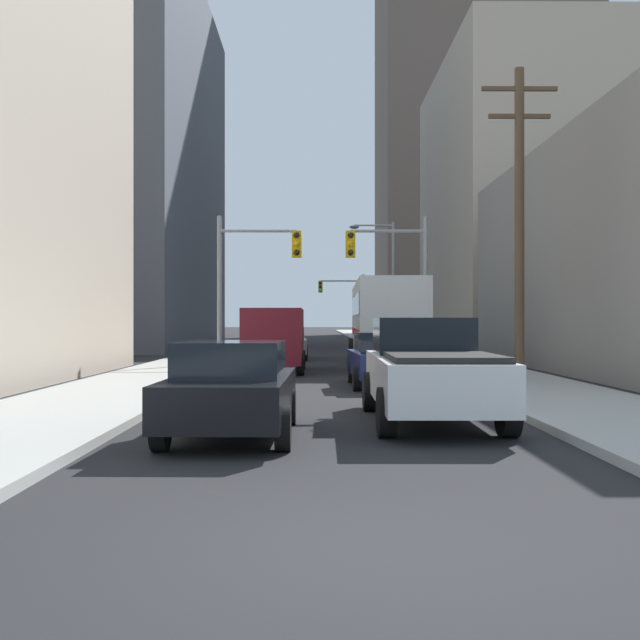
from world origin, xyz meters
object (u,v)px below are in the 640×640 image
cargo_van_maroon (275,336)px  sedan_grey (287,343)px  pickup_truck_white (429,371)px  sedan_navy (385,359)px  traffic_signal_near_left (255,266)px  traffic_signal_far_right (344,296)px  sedan_black (232,388)px  traffic_signal_near_right (391,266)px  city_bus (385,319)px

cargo_van_maroon → sedan_grey: cargo_van_maroon is taller
pickup_truck_white → sedan_navy: (-0.12, 7.16, -0.16)m
pickup_truck_white → cargo_van_maroon: (-3.52, 13.08, 0.35)m
sedan_grey → traffic_signal_near_left: bearing=-100.3°
traffic_signal_near_left → traffic_signal_far_right: same height
cargo_van_maroon → sedan_black: bearing=-89.6°
sedan_navy → traffic_signal_near_right: bearing=83.0°
city_bus → traffic_signal_far_right: 35.65m
pickup_truck_white → traffic_signal_near_left: 16.80m
sedan_grey → sedan_black: bearing=-90.0°
traffic_signal_near_left → cargo_van_maroon: bearing=-71.6°
city_bus → traffic_signal_near_right: 2.71m
sedan_black → traffic_signal_near_left: size_ratio=0.71×
sedan_black → sedan_grey: (0.01, 23.48, 0.00)m
sedan_navy → traffic_signal_near_left: bearing=116.4°
traffic_signal_far_right → city_bus: bearing=-89.5°
sedan_black → cargo_van_maroon: bearing=90.4°
traffic_signal_near_left → sedan_grey: bearing=79.7°
traffic_signal_far_right → pickup_truck_white: bearing=-90.6°
sedan_grey → traffic_signal_far_right: size_ratio=0.71×
cargo_van_maroon → traffic_signal_near_right: bearing=32.3°
pickup_truck_white → sedan_grey: pickup_truck_white is taller
traffic_signal_near_left → traffic_signal_near_right: 5.41m
sedan_navy → sedan_black: bearing=-110.2°
sedan_navy → sedan_grey: same height
pickup_truck_white → traffic_signal_far_right: traffic_signal_far_right is taller
pickup_truck_white → sedan_black: (-3.40, -1.77, -0.16)m
pickup_truck_white → traffic_signal_near_right: bearing=86.6°
cargo_van_maroon → sedan_black: 14.86m
cargo_van_maroon → traffic_signal_near_right: size_ratio=0.87×
city_bus → traffic_signal_far_right: bearing=90.5°
sedan_grey → sedan_navy: bearing=-77.3°
pickup_truck_white → sedan_black: bearing=-152.5°
traffic_signal_near_left → traffic_signal_far_right: bearing=82.4°
city_bus → cargo_van_maroon: size_ratio=2.22×
pickup_truck_white → sedan_grey: size_ratio=1.27×
sedan_black → traffic_signal_near_right: 18.49m
pickup_truck_white → traffic_signal_near_right: 16.23m
traffic_signal_near_right → city_bus: bearing=92.6°
sedan_grey → traffic_signal_near_right: size_ratio=0.71×
city_bus → traffic_signal_near_right: size_ratio=1.93×
cargo_van_maroon → traffic_signal_far_right: 40.43m
sedan_black → traffic_signal_far_right: size_ratio=0.71×
sedan_grey → traffic_signal_near_left: traffic_signal_near_left is taller
city_bus → traffic_signal_near_left: 5.99m
sedan_grey → pickup_truck_white: bearing=-81.1°
sedan_navy → traffic_signal_near_left: (-4.34, 8.74, 3.25)m
sedan_navy → traffic_signal_far_right: 46.17m
city_bus → sedan_black: 19.90m
pickup_truck_white → sedan_black: size_ratio=1.28×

